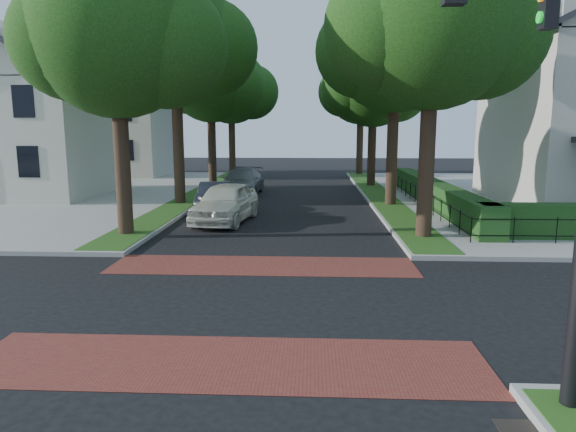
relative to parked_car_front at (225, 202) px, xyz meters
name	(u,v)px	position (x,y,z in m)	size (l,w,h in m)	color
ground	(250,301)	(2.30, -10.29, -0.86)	(120.00, 120.00, 0.00)	black
crosswalk_far	(263,265)	(2.30, -7.09, -0.86)	(9.00, 2.20, 0.01)	maroon
crosswalk_near	(228,362)	(2.30, -13.49, -0.86)	(9.00, 2.20, 0.01)	maroon
storm_drain	(522,429)	(6.60, -15.29, -0.86)	(0.65, 0.45, 0.01)	black
grass_strip_ne	(378,194)	(7.70, 8.81, -0.70)	(1.60, 29.80, 0.02)	#244E16
grass_strip_nw	(199,193)	(-3.10, 8.81, -0.70)	(1.60, 29.80, 0.02)	#244E16
tree_right_near	(434,22)	(7.90, -3.06, 6.76)	(7.75, 6.67, 10.66)	black
tree_right_mid	(397,47)	(7.91, 4.95, 7.13)	(8.25, 7.09, 11.22)	black
tree_right_far	(375,85)	(7.90, 13.93, 6.04)	(7.25, 6.23, 9.74)	black
tree_right_back	(362,90)	(7.90, 22.93, 6.40)	(7.50, 6.45, 10.20)	black
tree_left_near	(121,36)	(-3.10, -3.07, 6.40)	(7.50, 6.45, 10.20)	black
tree_left_mid	(178,42)	(-3.09, 4.95, 7.48)	(8.00, 6.88, 11.48)	black
tree_left_far	(212,82)	(-3.10, 13.92, 6.26)	(7.00, 6.02, 9.86)	black
tree_left_back	(233,88)	(-3.10, 22.94, 6.55)	(7.75, 6.66, 10.44)	black
hedge_main_road	(434,193)	(10.00, 4.71, -0.11)	(1.00, 18.00, 1.20)	#164016
fence_main_road	(418,196)	(9.20, 4.71, -0.26)	(0.06, 18.00, 0.90)	black
house_left_near	(20,111)	(-13.19, 7.70, 4.18)	(10.00, 9.00, 10.14)	beige
house_left_far	(113,116)	(-13.19, 21.70, 4.18)	(10.00, 9.00, 10.14)	beige
parked_car_front	(225,202)	(0.00, 0.00, 0.00)	(2.03, 5.06, 1.72)	silver
parked_car_middle	(215,197)	(-1.02, 2.93, -0.15)	(1.50, 4.31, 1.42)	black
parked_car_rear	(242,182)	(-0.55, 9.41, -0.07)	(2.22, 5.45, 1.58)	slate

